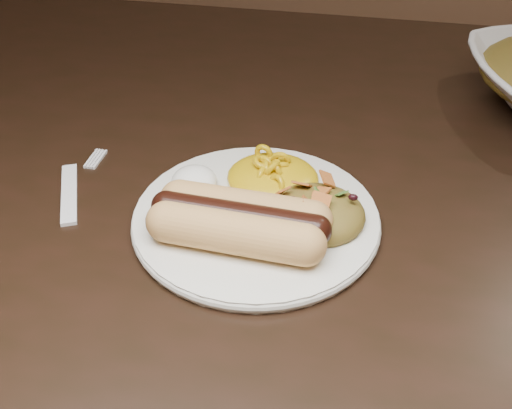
# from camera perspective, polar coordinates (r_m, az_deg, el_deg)

# --- Properties ---
(table) EXTENTS (1.60, 0.90, 0.75)m
(table) POSITION_cam_1_polar(r_m,az_deg,el_deg) (0.71, 1.95, -1.94)
(table) COLOR black
(table) RESTS_ON floor
(plate) EXTENTS (0.28, 0.28, 0.01)m
(plate) POSITION_cam_1_polar(r_m,az_deg,el_deg) (0.56, -0.00, -1.28)
(plate) COLOR silver
(plate) RESTS_ON table
(hotdog) EXTENTS (0.14, 0.08, 0.04)m
(hotdog) POSITION_cam_1_polar(r_m,az_deg,el_deg) (0.52, -1.58, -1.52)
(hotdog) COLOR gold
(hotdog) RESTS_ON plate
(mac_and_cheese) EXTENTS (0.11, 0.11, 0.04)m
(mac_and_cheese) POSITION_cam_1_polar(r_m,az_deg,el_deg) (0.59, 1.64, 3.65)
(mac_and_cheese) COLOR yellow
(mac_and_cheese) RESTS_ON plate
(sour_cream) EXTENTS (0.06, 0.06, 0.03)m
(sour_cream) POSITION_cam_1_polar(r_m,az_deg,el_deg) (0.59, -5.94, 2.64)
(sour_cream) COLOR white
(sour_cream) RESTS_ON plate
(taco_salad) EXTENTS (0.09, 0.09, 0.04)m
(taco_salad) POSITION_cam_1_polar(r_m,az_deg,el_deg) (0.55, 5.82, -0.14)
(taco_salad) COLOR #994222
(taco_salad) RESTS_ON plate
(fork) EXTENTS (0.07, 0.13, 0.00)m
(fork) POSITION_cam_1_polar(r_m,az_deg,el_deg) (0.63, -17.36, 1.01)
(fork) COLOR white
(fork) RESTS_ON table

